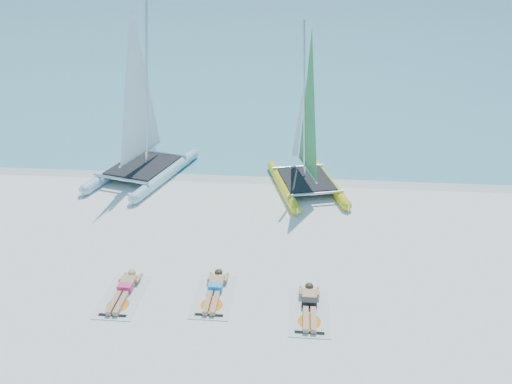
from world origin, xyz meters
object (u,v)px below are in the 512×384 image
sunbather_c (309,304)px  catamaran_yellow (305,136)px  towel_b (214,296)px  towel_a (123,297)px  towel_c (309,312)px  catamaran_blue (140,123)px  sunbather_a (125,289)px  sunbather_b (215,288)px

sunbather_c → catamaran_yellow: bearing=91.5°
towel_b → catamaran_yellow: bearing=72.8°
towel_a → towel_c: (4.78, -0.20, 0.00)m
towel_a → towel_b: 2.35m
catamaran_blue → sunbather_c: bearing=-35.3°
sunbather_c → towel_a: bearing=179.9°
sunbather_a → sunbather_b: bearing=5.3°
catamaran_blue → towel_a: (1.70, -7.82, -2.11)m
towel_c → sunbather_c: sunbather_c is taller
catamaran_yellow → sunbather_a: bearing=-137.4°
sunbather_b → sunbather_c: same height
catamaran_blue → sunbather_c: size_ratio=4.12×
towel_a → sunbather_c: bearing=-0.1°
sunbather_b → sunbather_a: bearing=-174.7°
towel_a → sunbather_b: sunbather_b is taller
sunbather_a → towel_c: bearing=-4.7°
towel_a → sunbather_b: size_ratio=1.07×
catamaran_blue → sunbather_a: size_ratio=4.12×
sunbather_a → towel_b: size_ratio=0.93×
catamaran_yellow → towel_a: size_ratio=3.31×
towel_b → sunbather_c: (2.44, -0.22, 0.11)m
towel_b → sunbather_b: sunbather_b is taller
catamaran_blue → towel_c: bearing=-36.0°
catamaran_yellow → towel_b: catamaran_yellow is taller
catamaran_blue → sunbather_c: 10.36m
towel_a → sunbather_c: (4.78, -0.01, 0.11)m
sunbather_b → catamaran_yellow: bearing=72.3°
towel_a → sunbather_b: bearing=9.9°
towel_a → towel_b: same height
catamaran_blue → towel_c: (6.49, -8.02, -2.11)m
catamaran_blue → catamaran_yellow: catamaran_blue is taller
towel_a → catamaran_blue: bearing=102.3°
sunbather_a → sunbather_c: size_ratio=1.00×
towel_b → sunbather_b: (-0.00, 0.19, 0.11)m
catamaran_blue → towel_c: size_ratio=3.85×
sunbather_b → sunbather_c: 2.48m
sunbather_c → sunbather_a: bearing=177.6°
sunbather_a → sunbather_b: 2.35m
catamaran_yellow → towel_c: bearing=-103.8°
catamaran_yellow → towel_b: size_ratio=3.31×
sunbather_c → towel_b: bearing=174.8°
sunbather_b → towel_c: (2.44, -0.61, -0.11)m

